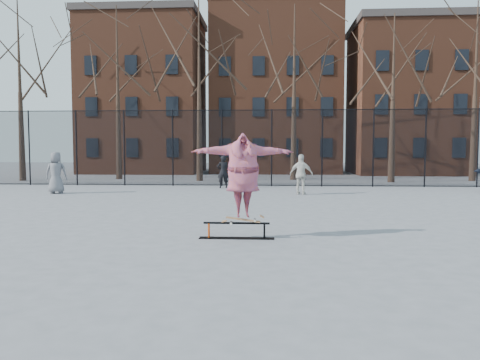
# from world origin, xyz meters

# --- Properties ---
(ground) EXTENTS (100.00, 100.00, 0.00)m
(ground) POSITION_xyz_m (0.00, 0.00, 0.00)
(ground) COLOR slate
(skate_rail) EXTENTS (1.67, 0.26, 0.37)m
(skate_rail) POSITION_xyz_m (0.39, -1.09, 0.14)
(skate_rail) COLOR black
(skate_rail) RESTS_ON ground
(skateboard) EXTENTS (0.82, 0.20, 0.10)m
(skateboard) POSITION_xyz_m (0.54, -1.09, 0.42)
(skateboard) COLOR #8D5F38
(skateboard) RESTS_ON skate_rail
(skater) EXTENTS (2.36, 0.99, 1.86)m
(skater) POSITION_xyz_m (0.54, -1.09, 1.40)
(skater) COLOR #4D3483
(skater) RESTS_ON skateboard
(bystander_grey) EXTENTS (1.00, 0.76, 1.84)m
(bystander_grey) POSITION_xyz_m (-8.25, 8.54, 0.92)
(bystander_grey) COLOR slate
(bystander_grey) RESTS_ON ground
(bystander_black) EXTENTS (0.66, 0.50, 1.62)m
(bystander_black) POSITION_xyz_m (-1.22, 11.83, 0.81)
(bystander_black) COLOR black
(bystander_black) RESTS_ON ground
(bystander_white) EXTENTS (1.10, 0.73, 1.73)m
(bystander_white) POSITION_xyz_m (2.47, 8.81, 0.87)
(bystander_white) COLOR beige
(bystander_white) RESTS_ON ground
(fence) EXTENTS (34.03, 0.07, 4.00)m
(fence) POSITION_xyz_m (-0.01, 13.00, 2.05)
(fence) COLOR black
(fence) RESTS_ON ground
(tree_row) EXTENTS (33.66, 7.46, 10.67)m
(tree_row) POSITION_xyz_m (-0.25, 17.15, 7.36)
(tree_row) COLOR black
(tree_row) RESTS_ON ground
(rowhouses) EXTENTS (29.00, 7.00, 13.00)m
(rowhouses) POSITION_xyz_m (0.72, 26.00, 6.06)
(rowhouses) COLOR brown
(rowhouses) RESTS_ON ground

